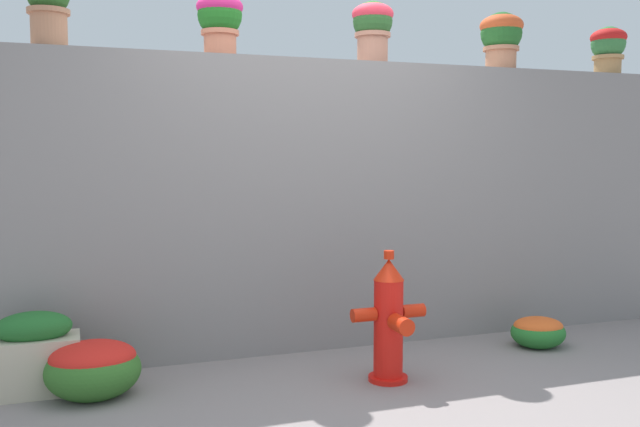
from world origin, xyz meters
name	(u,v)px	position (x,y,z in m)	size (l,w,h in m)	color
ground_plane	(367,399)	(0.00, 0.00, 0.00)	(24.00, 24.00, 0.00)	gray
stone_wall	(300,205)	(0.00, 1.18, 1.00)	(6.14, 0.36, 2.00)	gray
potted_plant_1	(48,2)	(-1.61, 1.15, 2.28)	(0.27, 0.27, 0.45)	#B17554
potted_plant_2	(220,18)	(-0.56, 1.18, 2.26)	(0.31, 0.31, 0.42)	#C26D50
potted_plant_3	(373,26)	(0.55, 1.19, 2.28)	(0.30, 0.30, 0.45)	#AC6E57
potted_plant_4	(501,35)	(1.61, 1.17, 2.27)	(0.33, 0.33, 0.44)	#BD7958
potted_plant_5	(608,46)	(2.67, 1.21, 2.25)	(0.29, 0.29, 0.40)	#B2814E
fire_hydrant	(389,322)	(0.25, 0.24, 0.36)	(0.47, 0.37, 0.79)	red
flower_bush_left	(93,367)	(-1.43, 0.56, 0.17)	(0.53, 0.47, 0.33)	#326A26
flower_bush_right	(538,331)	(1.57, 0.57, 0.11)	(0.39, 0.35, 0.22)	#26712B
planter_box	(34,355)	(-1.74, 0.73, 0.23)	(0.49, 0.28, 0.47)	#BBB097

